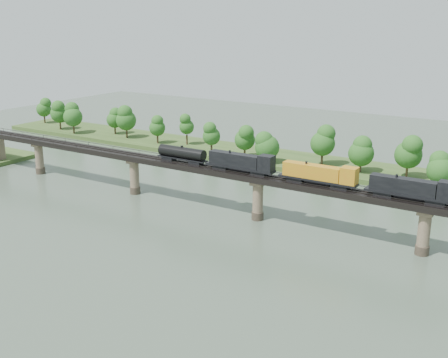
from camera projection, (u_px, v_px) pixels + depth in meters
The scene contains 6 objects.
ground at pixel (187, 262), 115.77m from camera, with size 400.00×400.00×0.00m, color #384839.
far_bank at pixel (339, 168), 184.55m from camera, with size 300.00×24.00×1.60m, color #2F481C.
bridge at pixel (258, 199), 138.60m from camera, with size 236.00×30.00×11.50m.
bridge_superstructure at pixel (258, 174), 136.83m from camera, with size 220.00×4.90×0.75m.
far_treeline at pixel (311, 144), 182.88m from camera, with size 289.06×17.54×13.60m.
freight_train at pixel (291, 170), 131.71m from camera, with size 76.12×2.97×5.24m.
Camera 1 is at (63.30, -85.83, 48.81)m, focal length 45.00 mm.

